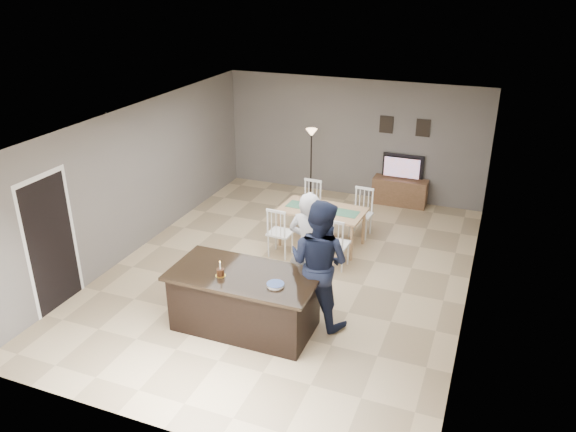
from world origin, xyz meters
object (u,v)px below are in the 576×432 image
at_px(plate_stack, 275,285).
at_px(floor_lamp, 311,146).
at_px(kitchen_island, 245,300).
at_px(dining_table, 322,215).
at_px(man, 319,263).
at_px(television, 402,167).
at_px(tv_console, 400,192).
at_px(woman, 309,247).
at_px(birthday_cake, 220,272).

xyz_separation_m(plate_stack, floor_lamp, (-1.30, 5.22, 0.38)).
distance_m(kitchen_island, dining_table, 3.00).
bearing_deg(man, television, -80.85).
relative_size(dining_table, floor_lamp, 1.12).
relative_size(kitchen_island, tv_console, 1.79).
bearing_deg(dining_table, woman, -75.10).
bearing_deg(plate_stack, tv_console, 83.54).
bearing_deg(floor_lamp, man, -69.42).
distance_m(kitchen_island, floor_lamp, 5.20).
xyz_separation_m(kitchen_island, floor_lamp, (-0.75, 5.08, 0.85)).
bearing_deg(tv_console, dining_table, -111.04).
xyz_separation_m(television, man, (-0.25, -5.09, 0.12)).
bearing_deg(kitchen_island, woman, 60.69).
relative_size(woman, floor_lamp, 1.10).
height_order(woman, floor_lamp, woman).
height_order(kitchen_island, television, television).
xyz_separation_m(kitchen_island, woman, (0.61, 1.08, 0.47)).
bearing_deg(man, tv_console, -80.89).
bearing_deg(floor_lamp, woman, -71.28).
bearing_deg(birthday_cake, dining_table, 81.23).
relative_size(tv_console, floor_lamp, 0.72).
bearing_deg(television, dining_table, 69.47).
xyz_separation_m(man, plate_stack, (-0.40, -0.70, -0.06)).
bearing_deg(man, kitchen_island, 42.03).
relative_size(kitchen_island, plate_stack, 8.75).
height_order(tv_console, woman, woman).
height_order(woman, dining_table, woman).
relative_size(kitchen_island, birthday_cake, 9.16).
bearing_deg(dining_table, tv_console, 72.05).
height_order(woman, birthday_cake, woman).
relative_size(birthday_cake, dining_table, 0.13).
distance_m(woman, man, 0.63).
bearing_deg(floor_lamp, tv_console, 14.14).
distance_m(kitchen_island, plate_stack, 0.74).
distance_m(television, dining_table, 2.84).
bearing_deg(woman, kitchen_island, 65.90).
distance_m(woman, birthday_cake, 1.53).
xyz_separation_m(kitchen_island, television, (1.20, 5.64, 0.41)).
height_order(television, woman, woman).
bearing_deg(tv_console, plate_stack, -96.46).
height_order(kitchen_island, tv_console, kitchen_island).
bearing_deg(woman, television, -92.22).
bearing_deg(woman, plate_stack, 92.76).
bearing_deg(dining_table, plate_stack, -80.59).
bearing_deg(plate_stack, floor_lamp, 104.01).
xyz_separation_m(tv_console, plate_stack, (-0.65, -5.72, 0.62)).
bearing_deg(television, kitchen_island, 77.99).
bearing_deg(kitchen_island, floor_lamp, 98.41).
distance_m(tv_console, woman, 4.57).
bearing_deg(kitchen_island, man, 30.07).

